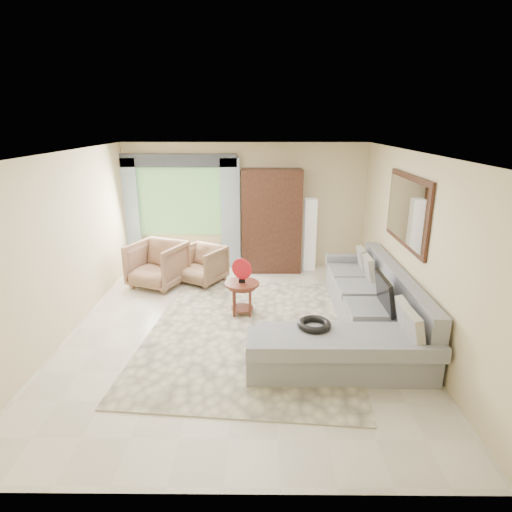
{
  "coord_description": "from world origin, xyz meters",
  "views": [
    {
      "loc": [
        0.3,
        -5.83,
        3.01
      ],
      "look_at": [
        0.25,
        0.35,
        1.05
      ],
      "focal_mm": 30.0,
      "sensor_mm": 36.0,
      "label": 1
    }
  ],
  "objects_px": {
    "sectional_sofa": "(361,318)",
    "tv_screen": "(385,293)",
    "armchair_left": "(157,264)",
    "armoire": "(272,221)",
    "floor_lamp": "(310,235)",
    "coffee_table": "(242,298)",
    "armchair_right": "(202,265)",
    "potted_plant": "(133,258)"
  },
  "relations": [
    {
      "from": "armchair_left",
      "to": "floor_lamp",
      "type": "distance_m",
      "value": 3.15
    },
    {
      "from": "tv_screen",
      "to": "floor_lamp",
      "type": "distance_m",
      "value": 3.15
    },
    {
      "from": "armchair_right",
      "to": "potted_plant",
      "type": "xyz_separation_m",
      "value": [
        -1.53,
        0.71,
        -0.1
      ]
    },
    {
      "from": "armchair_left",
      "to": "potted_plant",
      "type": "relative_size",
      "value": 1.77
    },
    {
      "from": "armchair_left",
      "to": "armoire",
      "type": "bearing_deg",
      "value": 46.01
    },
    {
      "from": "sectional_sofa",
      "to": "tv_screen",
      "type": "height_order",
      "value": "tv_screen"
    },
    {
      "from": "armchair_right",
      "to": "tv_screen",
      "type": "bearing_deg",
      "value": -7.63
    },
    {
      "from": "tv_screen",
      "to": "armchair_left",
      "type": "xyz_separation_m",
      "value": [
        -3.67,
        2.08,
        -0.3
      ]
    },
    {
      "from": "armchair_left",
      "to": "armchair_right",
      "type": "relative_size",
      "value": 1.18
    },
    {
      "from": "armchair_right",
      "to": "floor_lamp",
      "type": "height_order",
      "value": "floor_lamp"
    },
    {
      "from": "sectional_sofa",
      "to": "armoire",
      "type": "relative_size",
      "value": 1.65
    },
    {
      "from": "coffee_table",
      "to": "armchair_right",
      "type": "relative_size",
      "value": 0.7
    },
    {
      "from": "sectional_sofa",
      "to": "armoire",
      "type": "distance_m",
      "value": 3.24
    },
    {
      "from": "coffee_table",
      "to": "armchair_left",
      "type": "bearing_deg",
      "value": 142.42
    },
    {
      "from": "armchair_left",
      "to": "floor_lamp",
      "type": "relative_size",
      "value": 0.62
    },
    {
      "from": "armchair_right",
      "to": "armoire",
      "type": "distance_m",
      "value": 1.7
    },
    {
      "from": "armchair_left",
      "to": "armoire",
      "type": "relative_size",
      "value": 0.44
    },
    {
      "from": "tv_screen",
      "to": "armchair_right",
      "type": "height_order",
      "value": "tv_screen"
    },
    {
      "from": "sectional_sofa",
      "to": "floor_lamp",
      "type": "distance_m",
      "value": 3.03
    },
    {
      "from": "sectional_sofa",
      "to": "floor_lamp",
      "type": "relative_size",
      "value": 2.31
    },
    {
      "from": "potted_plant",
      "to": "floor_lamp",
      "type": "xyz_separation_m",
      "value": [
        3.7,
        0.1,
        0.49
      ]
    },
    {
      "from": "sectional_sofa",
      "to": "armchair_left",
      "type": "distance_m",
      "value": 3.93
    },
    {
      "from": "sectional_sofa",
      "to": "floor_lamp",
      "type": "bearing_deg",
      "value": 98.33
    },
    {
      "from": "tv_screen",
      "to": "armoire",
      "type": "relative_size",
      "value": 0.35
    },
    {
      "from": "coffee_table",
      "to": "floor_lamp",
      "type": "xyz_separation_m",
      "value": [
        1.33,
        2.26,
        0.46
      ]
    },
    {
      "from": "sectional_sofa",
      "to": "armoire",
      "type": "height_order",
      "value": "armoire"
    },
    {
      "from": "coffee_table",
      "to": "armoire",
      "type": "distance_m",
      "value": 2.39
    },
    {
      "from": "coffee_table",
      "to": "floor_lamp",
      "type": "height_order",
      "value": "floor_lamp"
    },
    {
      "from": "armchair_left",
      "to": "armoire",
      "type": "xyz_separation_m",
      "value": [
        2.17,
        0.93,
        0.63
      ]
    },
    {
      "from": "coffee_table",
      "to": "potted_plant",
      "type": "height_order",
      "value": "coffee_table"
    },
    {
      "from": "coffee_table",
      "to": "armoire",
      "type": "relative_size",
      "value": 0.26
    },
    {
      "from": "potted_plant",
      "to": "coffee_table",
      "type": "bearing_deg",
      "value": -42.39
    },
    {
      "from": "armoire",
      "to": "floor_lamp",
      "type": "bearing_deg",
      "value": 4.29
    },
    {
      "from": "armoire",
      "to": "floor_lamp",
      "type": "xyz_separation_m",
      "value": [
        0.8,
        0.06,
        -0.3
      ]
    },
    {
      "from": "coffee_table",
      "to": "armchair_left",
      "type": "relative_size",
      "value": 0.59
    },
    {
      "from": "sectional_sofa",
      "to": "armchair_right",
      "type": "relative_size",
      "value": 4.38
    },
    {
      "from": "tv_screen",
      "to": "potted_plant",
      "type": "relative_size",
      "value": 1.41
    },
    {
      "from": "potted_plant",
      "to": "floor_lamp",
      "type": "distance_m",
      "value": 3.73
    },
    {
      "from": "armchair_left",
      "to": "potted_plant",
      "type": "xyz_separation_m",
      "value": [
        -0.72,
        0.9,
        -0.16
      ]
    },
    {
      "from": "sectional_sofa",
      "to": "armchair_left",
      "type": "bearing_deg",
      "value": 150.03
    },
    {
      "from": "tv_screen",
      "to": "armchair_left",
      "type": "relative_size",
      "value": 0.79
    },
    {
      "from": "tv_screen",
      "to": "armoire",
      "type": "xyz_separation_m",
      "value": [
        -1.5,
        3.01,
        0.33
      ]
    }
  ]
}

